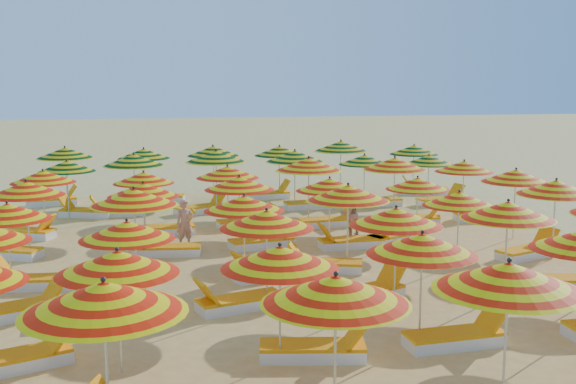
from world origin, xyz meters
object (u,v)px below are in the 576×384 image
(lounger_7, at_px, (457,337))
(beachgoer_a, at_px, (185,223))
(umbrella_3, at_px, (509,276))
(umbrella_47, at_px, (414,150))
(umbrella_19, at_px, (134,197))
(lounger_10, at_px, (102,311))
(umbrella_1, at_px, (104,298))
(umbrella_22, at_px, (459,199))
(lounger_32, at_px, (311,204))
(umbrella_30, at_px, (43,177))
(lounger_14, at_px, (36,281))
(lounger_25, at_px, (247,222))
(lounger_31, at_px, (201,208))
(umbrella_38, at_px, (216,156))
(umbrella_21, at_px, (348,193))
(lounger_19, at_px, (165,249))
(umbrella_14, at_px, (267,220))
(lounger_29, at_px, (86,212))
(umbrella_9, at_px, (422,244))
(umbrella_8, at_px, (280,257))
(lounger_9, at_px, (21,309))
(lounger_16, at_px, (324,265))
(umbrella_42, at_px, (65,153))
(umbrella_16, at_px, (508,210))
(umbrella_40, at_px, (365,160))
(umbrella_18, at_px, (7,212))
(lounger_35, at_px, (53,201))
(umbrella_26, at_px, (239,183))
(umbrella_43, at_px, (144,154))
(umbrella_2, at_px, (336,290))
(umbrella_29, at_px, (516,176))
(lounger_20, at_px, (263,242))
(lounger_23, at_px, (26,232))
(umbrella_24, at_px, (26,189))
(lounger_37, at_px, (267,195))
(lounger_17, at_px, (528,252))
(umbrella_39, at_px, (295,156))
(lounger_22, at_px, (395,237))
(umbrella_46, at_px, (341,146))
(umbrella_20, at_px, (244,203))
(umbrella_34, at_px, (395,164))
(lounger_5, at_px, (18,359))
(lounger_28, at_px, (480,216))
(lounger_27, at_px, (414,219))
(umbrella_45, at_px, (279,151))
(umbrella_32, at_px, (227,172))
(lounger_26, at_px, (329,221))
(umbrella_13, at_px, (127,230))
(umbrella_31, at_px, (144,178))
(lounger_30, at_px, (117,211))
(umbrella_7, at_px, (117,262))
(lounger_24, at_px, (166,229))
(lounger_6, at_px, (316,350))
(umbrella_37, at_px, (134,160))
(umbrella_15, at_px, (396,217))
(umbrella_44, at_px, (213,151))
(umbrella_33, at_px, (309,164))
(lounger_12, at_px, (367,293))

(lounger_7, xyz_separation_m, beachgoer_a, (-4.18, 8.02, 0.49))
(umbrella_3, xyz_separation_m, umbrella_47, (5.15, 17.29, -0.17))
(umbrella_3, distance_m, umbrella_19, 9.16)
(lounger_10, bearing_deg, umbrella_1, -89.95)
(umbrella_22, xyz_separation_m, lounger_32, (-1.82, 8.01, -1.48))
(umbrella_30, height_order, lounger_14, umbrella_30)
(lounger_25, xyz_separation_m, lounger_31, (-1.20, 2.59, 0.00))
(umbrella_38, bearing_deg, umbrella_21, -72.59)
(umbrella_47, height_order, lounger_19, umbrella_47)
(umbrella_14, xyz_separation_m, lounger_29, (-4.33, 10.04, -1.59))
(umbrella_9, height_order, lounger_29, umbrella_9)
(umbrella_8, height_order, lounger_9, umbrella_8)
(lounger_16, bearing_deg, umbrella_42, -39.35)
(umbrella_16, distance_m, umbrella_40, 10.27)
(umbrella_18, xyz_separation_m, umbrella_40, (10.18, 7.88, -0.03))
(lounger_16, distance_m, lounger_35, 12.57)
(umbrella_8, bearing_deg, umbrella_26, 87.67)
(umbrella_19, xyz_separation_m, umbrella_43, (0.12, 10.00, -0.09))
(umbrella_2, height_order, lounger_19, umbrella_2)
(umbrella_9, relative_size, umbrella_29, 1.03)
(lounger_20, distance_m, lounger_23, 6.82)
(umbrella_24, relative_size, lounger_37, 1.12)
(lounger_17, bearing_deg, umbrella_40, 84.74)
(umbrella_39, relative_size, umbrella_42, 1.21)
(umbrella_43, distance_m, lounger_22, 10.50)
(umbrella_18, height_order, lounger_35, umbrella_18)
(lounger_10, height_order, lounger_35, same)
(umbrella_46, bearing_deg, lounger_31, -155.97)
(umbrella_38, relative_size, lounger_23, 1.22)
(umbrella_20, height_order, umbrella_34, umbrella_34)
(umbrella_16, xyz_separation_m, umbrella_38, (-5.04, 10.29, 0.08))
(lounger_5, distance_m, lounger_28, 15.49)
(lounger_27, bearing_deg, umbrella_45, 140.89)
(umbrella_32, distance_m, lounger_26, 3.42)
(umbrella_13, distance_m, lounger_22, 8.63)
(umbrella_26, bearing_deg, umbrella_3, -76.72)
(umbrella_39, relative_size, lounger_9, 1.41)
(umbrella_31, bearing_deg, umbrella_14, -71.27)
(lounger_30, bearing_deg, umbrella_7, 87.98)
(umbrella_34, bearing_deg, umbrella_38, 152.27)
(lounger_22, bearing_deg, lounger_37, -96.98)
(umbrella_3, height_order, umbrella_13, umbrella_3)
(lounger_24, distance_m, lounger_30, 3.43)
(umbrella_3, xyz_separation_m, umbrella_29, (5.27, 9.67, -0.12))
(lounger_6, bearing_deg, umbrella_37, 113.76)
(umbrella_14, relative_size, umbrella_15, 0.93)
(lounger_16, bearing_deg, umbrella_30, -20.34)
(umbrella_15, relative_size, umbrella_44, 0.85)
(umbrella_33, distance_m, lounger_12, 7.51)
(umbrella_14, bearing_deg, lounger_30, 108.56)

